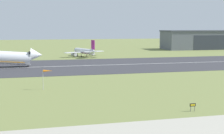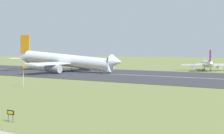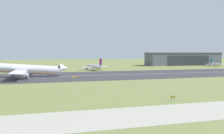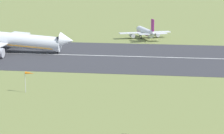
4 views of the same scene
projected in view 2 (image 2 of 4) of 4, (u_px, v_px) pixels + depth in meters
ground_plane at (130, 105)px, 56.36m from camera, size 739.91×739.91×0.00m
runway_strip at (210, 79)px, 107.87m from camera, size 499.91×55.50×0.06m
runway_centreline at (210, 79)px, 107.87m from camera, size 449.92×0.70×0.01m
airplane_landing at (66, 61)px, 142.52m from camera, size 59.75×47.99×17.39m
airplane_parked_west at (207, 64)px, 150.19m from camera, size 23.52×24.89×10.01m
windsock_pole at (26, 69)px, 82.16m from camera, size 2.71×0.96×5.53m
runway_sign at (11, 113)px, 42.66m from camera, size 1.27×0.13×1.65m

